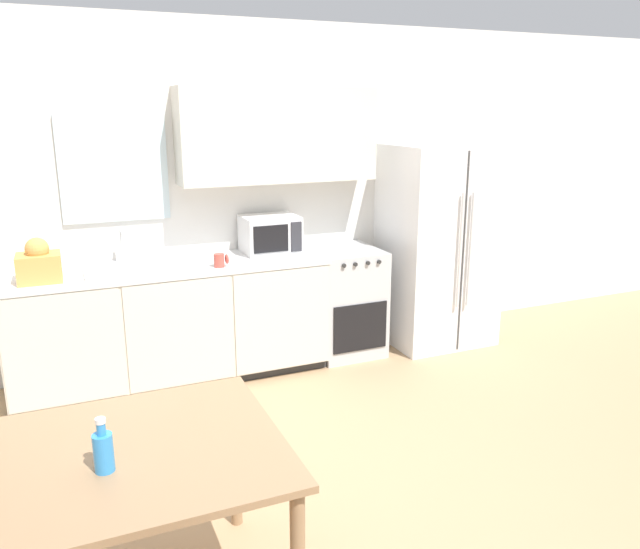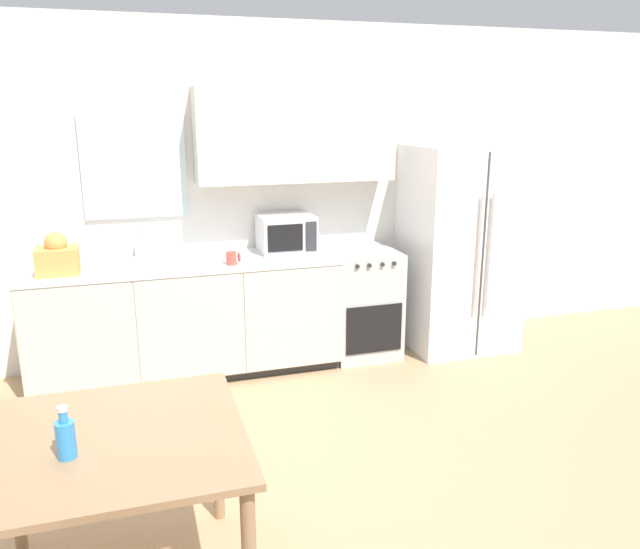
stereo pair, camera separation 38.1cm
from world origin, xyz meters
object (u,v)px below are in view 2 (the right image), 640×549
coffee_mug (232,258)px  microwave (286,233)px  drink_bottle (66,438)px  refrigerator (459,248)px  dining_table (113,460)px  oven_range (361,302)px

coffee_mug → microwave: bearing=32.6°
microwave → drink_bottle: bearing=-120.5°
coffee_mug → drink_bottle: coffee_mug is taller
refrigerator → dining_table: 3.63m
microwave → dining_table: size_ratio=0.42×
refrigerator → drink_bottle: bearing=-141.5°
microwave → oven_range: bearing=-9.5°
coffee_mug → refrigerator: bearing=4.4°
oven_range → coffee_mug: coffee_mug is taller
dining_table → coffee_mug: bearing=68.2°
drink_bottle → microwave: bearing=59.5°
drink_bottle → oven_range: bearing=49.1°
refrigerator → dining_table: (-2.83, -2.26, -0.20)m
coffee_mug → oven_range: bearing=10.9°
drink_bottle → dining_table: bearing=34.7°
coffee_mug → dining_table: 2.29m
microwave → coffee_mug: microwave is taller
refrigerator → microwave: refrigerator is taller
oven_range → refrigerator: bearing=-3.8°
microwave → dining_table: 2.79m
microwave → dining_table: (-1.34, -2.42, -0.39)m
refrigerator → coffee_mug: bearing=-175.6°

